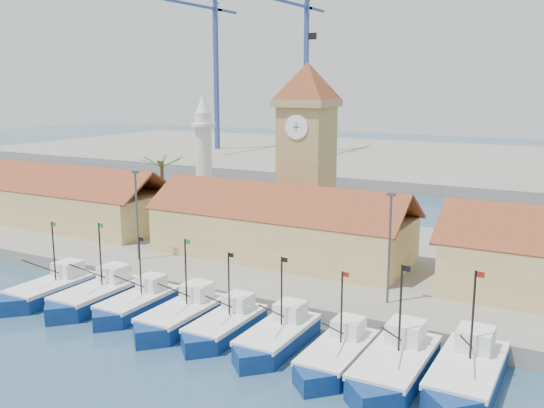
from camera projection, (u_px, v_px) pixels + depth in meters
The scene contains 20 objects.
ground at pixel (156, 339), 45.52m from camera, with size 400.00×400.00×0.00m, color navy.
quay at pixel (298, 253), 66.03m from camera, with size 140.00×32.00×1.50m, color gray.
terminal at pixel (462, 163), 140.01m from camera, with size 240.00×80.00×2.00m, color gray.
boat_0 at pixel (49, 291), 53.91m from camera, with size 3.53×9.68×7.33m.
boat_1 at pixel (95, 297), 52.32m from camera, with size 3.67×10.05×7.60m.
boat_2 at pixel (135, 305), 50.61m from camera, with size 3.28×8.97×6.79m.
boat_3 at pixel (180, 317), 47.83m from camera, with size 3.55×9.71×7.35m.
boat_4 at pixel (224, 327), 46.00m from camera, with size 3.27×8.95×6.77m.
boat_5 at pixel (276, 339), 43.82m from camera, with size 3.41×9.34×7.07m.
boat_6 at pixel (336, 357), 40.88m from camera, with size 3.34×9.16×6.93m.
boat_7 at pixel (393, 369), 38.99m from camera, with size 3.85×10.56×7.99m.
boat_8 at pixel (466, 377), 37.87m from camera, with size 3.84×10.52×7.96m.
hall_left at pixel (59, 203), 77.03m from camera, with size 31.20×10.13×7.61m.
hall_center at pixel (281, 232), 61.96m from camera, with size 27.04×10.13×7.61m.
clock_tower at pixel (307, 149), 65.58m from camera, with size 5.80×5.80×22.70m.
minaret at pixel (204, 160), 74.80m from camera, with size 3.00×3.00×16.30m.
palm_tree at pixel (163, 187), 76.11m from camera, with size 5.60×5.03×8.39m.
lamp_posts at pixel (244, 225), 54.36m from camera, with size 80.70×0.25×9.03m.
crane_blue_far at pixel (212, 54), 156.23m from camera, with size 1.00×34.57×43.98m.
crane_blue_near at pixel (304, 54), 150.73m from camera, with size 1.00×32.85×43.71m.
Camera 1 is at (28.13, -33.27, 18.80)m, focal length 40.00 mm.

